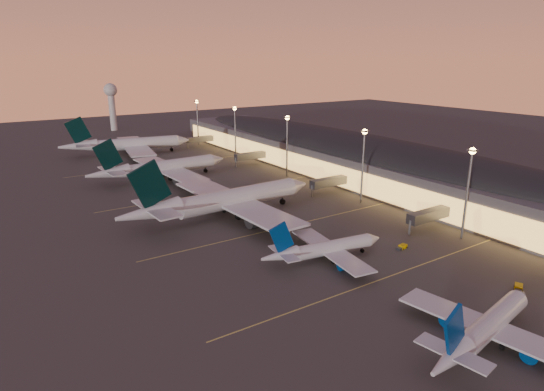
{
  "coord_description": "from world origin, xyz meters",
  "views": [
    {
      "loc": [
        -73.61,
        -69.59,
        48.25
      ],
      "look_at": [
        2.0,
        45.0,
        7.0
      ],
      "focal_mm": 30.0,
      "sensor_mm": 36.0,
      "label": 1
    }
  ],
  "objects": [
    {
      "name": "terminal_building",
      "position": [
        61.84,
        72.47,
        8.78
      ],
      "size": [
        56.35,
        255.0,
        17.46
      ],
      "color": "#525258",
      "rests_on": "ground"
    },
    {
      "name": "baggage_tug_b",
      "position": [
        19.94,
        -25.13,
        0.53
      ],
      "size": [
        4.14,
        3.15,
        1.16
      ],
      "rotation": [
        0.0,
        0.0,
        0.48
      ],
      "color": "#D9AE00",
      "rests_on": "ground"
    },
    {
      "name": "airliner_wide_mid",
      "position": [
        -10.93,
        109.58,
        4.96
      ],
      "size": [
        60.14,
        54.79,
        19.25
      ],
      "rotation": [
        0.0,
        0.0,
        0.05
      ],
      "color": "silver",
      "rests_on": "ground"
    },
    {
      "name": "airliner_narrow_north",
      "position": [
        -5.59,
        10.1,
        3.13
      ],
      "size": [
        33.91,
        30.56,
        12.11
      ],
      "rotation": [
        0.0,
        0.0,
        -0.14
      ],
      "color": "silver",
      "rests_on": "ground"
    },
    {
      "name": "airliner_wide_near",
      "position": [
        -11.26,
        52.63,
        5.57
      ],
      "size": [
        67.6,
        61.57,
        21.64
      ],
      "rotation": [
        0.0,
        0.0,
        0.05
      ],
      "color": "silver",
      "rests_on": "ground"
    },
    {
      "name": "lane_markings",
      "position": [
        0.0,
        40.0,
        0.01
      ],
      "size": [
        90.0,
        180.36,
        0.0
      ],
      "color": "#D8C659",
      "rests_on": "ground"
    },
    {
      "name": "radar_tower",
      "position": [
        10.0,
        260.0,
        21.87
      ],
      "size": [
        9.0,
        9.0,
        32.5
      ],
      "color": "silver",
      "rests_on": "ground"
    },
    {
      "name": "ground",
      "position": [
        0.0,
        0.0,
        0.0
      ],
      "size": [
        700.0,
        700.0,
        0.0
      ],
      "primitive_type": "plane",
      "color": "#43403E"
    },
    {
      "name": "light_masts",
      "position": [
        36.0,
        65.0,
        17.55
      ],
      "size": [
        2.2,
        217.2,
        25.9
      ],
      "color": "slate",
      "rests_on": "ground"
    },
    {
      "name": "airliner_narrow_south",
      "position": [
        -4.86,
        -32.61,
        3.4
      ],
      "size": [
        36.76,
        33.2,
        13.15
      ],
      "rotation": [
        0.0,
        0.0,
        0.17
      ],
      "color": "silver",
      "rests_on": "ground"
    },
    {
      "name": "baggage_tug_c",
      "position": [
        16.52,
        4.38,
        0.48
      ],
      "size": [
        3.72,
        2.01,
        1.05
      ],
      "rotation": [
        0.0,
        0.0,
        0.17
      ],
      "color": "#D9AE00",
      "rests_on": "ground"
    },
    {
      "name": "airliner_wide_far",
      "position": [
        -7.22,
        168.86,
        5.45
      ],
      "size": [
        65.99,
        60.81,
        21.15
      ],
      "rotation": [
        0.0,
        0.0,
        -0.16
      ],
      "color": "silver",
      "rests_on": "ground"
    }
  ]
}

